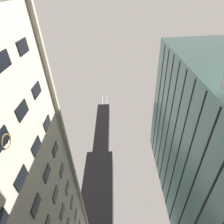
# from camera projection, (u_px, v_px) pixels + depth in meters

# --- Properties ---
(dark_skyscraper) EXTENTS (25.06, 25.06, 180.30)m
(dark_skyscraper) POSITION_uv_depth(u_px,v_px,m) (97.00, 213.00, 100.03)
(dark_skyscraper) COLOR black
(dark_skyscraper) RESTS_ON ground
(glass_office_midrise) EXTENTS (18.51, 37.78, 52.83)m
(glass_office_midrise) POSITION_uv_depth(u_px,v_px,m) (224.00, 163.00, 37.37)
(glass_office_midrise) COLOR slate
(glass_office_midrise) RESTS_ON ground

